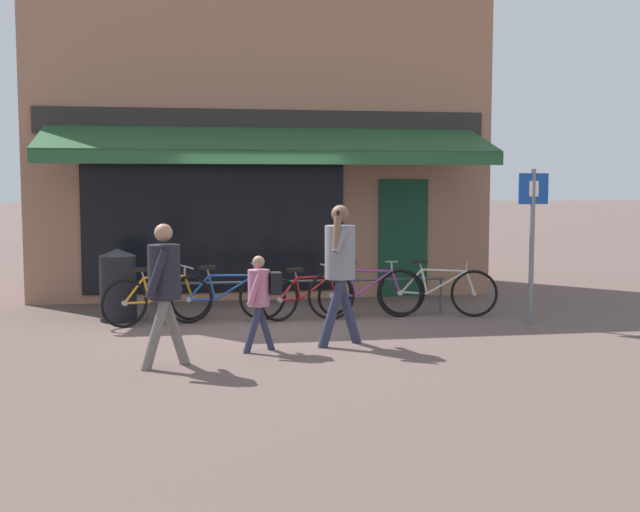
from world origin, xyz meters
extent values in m
plane|color=brown|center=(0.00, 0.00, 0.00)|extent=(160.00, 160.00, 0.00)
cube|color=#9E7056|center=(0.22, 4.39, 3.15)|extent=(8.15, 3.00, 6.30)
cube|color=black|center=(-0.67, 2.87, 1.25)|extent=(4.49, 0.04, 2.20)
cube|color=#143D28|center=(2.67, 2.87, 1.05)|extent=(0.90, 0.04, 2.10)
cube|color=#282623|center=(0.22, 2.87, 3.08)|extent=(7.75, 0.06, 0.44)
cube|color=#23512D|center=(0.22, 2.10, 2.75)|extent=(7.34, 1.59, 0.50)
cube|color=#23512D|center=(0.22, 1.32, 2.43)|extent=(7.34, 0.03, 0.20)
cylinder|color=#47494F|center=(0.50, 0.95, 0.55)|extent=(4.61, 0.04, 0.04)
cylinder|color=#47494F|center=(-1.75, 0.95, 0.28)|extent=(0.04, 0.04, 0.55)
cylinder|color=#47494F|center=(2.76, 0.95, 0.28)|extent=(0.04, 0.04, 0.55)
torus|color=black|center=(-1.11, 0.90, 0.35)|extent=(0.66, 0.38, 0.70)
cylinder|color=#9E9EA3|center=(-1.11, 0.90, 0.35)|extent=(0.09, 0.09, 0.07)
torus|color=black|center=(-2.04, 0.43, 0.35)|extent=(0.66, 0.38, 0.70)
cylinder|color=#9E9EA3|center=(-2.04, 0.43, 0.35)|extent=(0.09, 0.09, 0.07)
cylinder|color=orange|center=(-1.46, 0.72, 0.50)|extent=(0.54, 0.28, 0.37)
cylinder|color=orange|center=(-1.49, 0.69, 0.69)|extent=(0.59, 0.32, 0.05)
cylinder|color=orange|center=(-1.75, 0.57, 0.51)|extent=(0.11, 0.10, 0.37)
cylinder|color=orange|center=(-1.88, 0.51, 0.34)|extent=(0.34, 0.20, 0.05)
cylinder|color=orange|center=(-1.91, 0.49, 0.52)|extent=(0.30, 0.16, 0.37)
cylinder|color=orange|center=(-1.16, 0.87, 0.51)|extent=(0.14, 0.11, 0.34)
cylinder|color=#9E9EA3|center=(-1.79, 0.54, 0.74)|extent=(0.06, 0.05, 0.11)
cube|color=black|center=(-1.80, 0.53, 0.81)|extent=(0.26, 0.20, 0.05)
cylinder|color=#9E9EA3|center=(-1.20, 0.84, 0.75)|extent=(0.04, 0.04, 0.14)
cylinder|color=#9E9EA3|center=(-1.20, 0.83, 0.82)|extent=(0.26, 0.48, 0.05)
torus|color=black|center=(-0.07, 0.73, 0.35)|extent=(0.71, 0.14, 0.71)
cylinder|color=#9E9EA3|center=(-0.07, 0.73, 0.35)|extent=(0.07, 0.07, 0.07)
torus|color=black|center=(-1.15, 0.65, 0.35)|extent=(0.71, 0.14, 0.71)
cylinder|color=#9E9EA3|center=(-1.15, 0.65, 0.35)|extent=(0.07, 0.07, 0.07)
cylinder|color=#1E4793|center=(-0.48, 0.69, 0.51)|extent=(0.61, 0.06, 0.38)
cylinder|color=#1E4793|center=(-0.52, 0.67, 0.69)|extent=(0.67, 0.09, 0.05)
cylinder|color=#1E4793|center=(-0.81, 0.66, 0.52)|extent=(0.12, 0.07, 0.37)
cylinder|color=#1E4793|center=(-0.96, 0.66, 0.34)|extent=(0.38, 0.06, 0.05)
cylinder|color=#1E4793|center=(-1.00, 0.65, 0.52)|extent=(0.33, 0.04, 0.37)
cylinder|color=#1E4793|center=(-0.13, 0.71, 0.52)|extent=(0.16, 0.07, 0.34)
cylinder|color=#9E9EA3|center=(-0.87, 0.64, 0.75)|extent=(0.06, 0.04, 0.11)
cube|color=black|center=(-0.88, 0.64, 0.82)|extent=(0.25, 0.12, 0.06)
cylinder|color=#9E9EA3|center=(-0.19, 0.70, 0.75)|extent=(0.03, 0.04, 0.14)
cylinder|color=#9E9EA3|center=(-0.19, 0.69, 0.82)|extent=(0.06, 0.52, 0.05)
torus|color=black|center=(1.08, 0.99, 0.32)|extent=(0.63, 0.36, 0.65)
cylinder|color=#9E9EA3|center=(1.08, 0.99, 0.32)|extent=(0.09, 0.09, 0.07)
torus|color=black|center=(0.17, 0.58, 0.32)|extent=(0.63, 0.36, 0.65)
cylinder|color=#9E9EA3|center=(0.17, 0.58, 0.32)|extent=(0.09, 0.09, 0.07)
cylinder|color=#B21E1E|center=(0.74, 0.83, 0.46)|extent=(0.53, 0.24, 0.34)
cylinder|color=#B21E1E|center=(0.71, 0.80, 0.63)|extent=(0.57, 0.29, 0.05)
cylinder|color=#B21E1E|center=(0.46, 0.70, 0.47)|extent=(0.10, 0.10, 0.34)
cylinder|color=#B21E1E|center=(0.33, 0.65, 0.31)|extent=(0.33, 0.18, 0.05)
cylinder|color=#B21E1E|center=(0.30, 0.62, 0.48)|extent=(0.30, 0.13, 0.34)
cylinder|color=#B21E1E|center=(1.03, 0.96, 0.47)|extent=(0.14, 0.11, 0.31)
cylinder|color=#9E9EA3|center=(0.42, 0.66, 0.69)|extent=(0.06, 0.05, 0.11)
cube|color=black|center=(0.41, 0.65, 0.76)|extent=(0.26, 0.19, 0.06)
cylinder|color=#9E9EA3|center=(0.99, 0.92, 0.69)|extent=(0.04, 0.04, 0.14)
cylinder|color=#9E9EA3|center=(0.99, 0.92, 0.76)|extent=(0.24, 0.48, 0.07)
torus|color=black|center=(2.03, 0.72, 0.36)|extent=(0.73, 0.17, 0.73)
cylinder|color=#9E9EA3|center=(2.03, 0.72, 0.36)|extent=(0.07, 0.07, 0.08)
torus|color=black|center=(0.95, 0.64, 0.36)|extent=(0.73, 0.17, 0.73)
cylinder|color=#9E9EA3|center=(0.95, 0.64, 0.36)|extent=(0.07, 0.07, 0.08)
cylinder|color=#892D7A|center=(1.62, 0.71, 0.52)|extent=(0.60, 0.11, 0.39)
cylinder|color=#892D7A|center=(1.58, 0.72, 0.71)|extent=(0.66, 0.08, 0.05)
cylinder|color=#892D7A|center=(1.29, 0.68, 0.53)|extent=(0.13, 0.08, 0.38)
cylinder|color=#892D7A|center=(1.14, 0.65, 0.35)|extent=(0.38, 0.06, 0.05)
cylinder|color=#892D7A|center=(1.10, 0.67, 0.54)|extent=(0.33, 0.10, 0.38)
cylinder|color=#892D7A|center=(1.97, 0.73, 0.53)|extent=(0.16, 0.07, 0.35)
cylinder|color=#9E9EA3|center=(1.23, 0.70, 0.77)|extent=(0.06, 0.04, 0.11)
cube|color=black|center=(1.21, 0.71, 0.84)|extent=(0.25, 0.12, 0.06)
cylinder|color=#9E9EA3|center=(1.91, 0.75, 0.77)|extent=(0.03, 0.04, 0.14)
cylinder|color=#9E9EA3|center=(1.91, 0.76, 0.84)|extent=(0.06, 0.52, 0.08)
torus|color=black|center=(3.15, 0.54, 0.36)|extent=(0.71, 0.31, 0.72)
cylinder|color=#9E9EA3|center=(3.15, 0.54, 0.36)|extent=(0.09, 0.08, 0.07)
torus|color=black|center=(2.10, 0.87, 0.36)|extent=(0.71, 0.31, 0.72)
cylinder|color=#9E9EA3|center=(2.10, 0.87, 0.36)|extent=(0.09, 0.08, 0.07)
cylinder|color=#BCB7B2|center=(2.76, 0.68, 0.51)|extent=(0.60, 0.18, 0.38)
cylinder|color=#BCB7B2|center=(2.72, 0.71, 0.70)|extent=(0.66, 0.23, 0.05)
cylinder|color=#BCB7B2|center=(2.43, 0.78, 0.52)|extent=(0.12, 0.10, 0.38)
cylinder|color=#BCB7B2|center=(2.28, 0.81, 0.35)|extent=(0.38, 0.15, 0.05)
cylinder|color=#BCB7B2|center=(2.25, 0.84, 0.53)|extent=(0.33, 0.10, 0.37)
cylinder|color=#BCB7B2|center=(3.10, 0.57, 0.52)|extent=(0.15, 0.11, 0.35)
cylinder|color=#9E9EA3|center=(2.38, 0.81, 0.76)|extent=(0.06, 0.05, 0.11)
cube|color=black|center=(2.37, 0.82, 0.83)|extent=(0.26, 0.17, 0.06)
cylinder|color=#9E9EA3|center=(3.05, 0.61, 0.76)|extent=(0.04, 0.04, 0.14)
cylinder|color=#9E9EA3|center=(3.05, 0.62, 0.83)|extent=(0.18, 0.50, 0.07)
cylinder|color=#282D47|center=(0.59, -1.36, 0.42)|extent=(0.37, 0.13, 0.88)
cylinder|color=#282D47|center=(0.83, -1.15, 0.42)|extent=(0.37, 0.13, 0.88)
cylinder|color=gray|center=(0.71, -1.25, 1.17)|extent=(0.39, 0.39, 0.67)
sphere|color=brown|center=(0.71, -1.25, 1.65)|extent=(0.22, 0.22, 0.22)
cylinder|color=gray|center=(0.81, -1.03, 1.17)|extent=(0.31, 0.18, 0.59)
cylinder|color=gray|center=(0.66, -1.48, 1.33)|extent=(0.24, 0.21, 0.30)
cylinder|color=brown|center=(0.63, -1.47, 1.42)|extent=(0.16, 0.21, 0.45)
cube|color=black|center=(0.65, -1.43, 1.63)|extent=(0.02, 0.07, 0.14)
cylinder|color=#282D47|center=(-0.40, -1.54, 0.28)|extent=(0.24, 0.09, 0.58)
cylinder|color=#282D47|center=(-0.24, -1.39, 0.28)|extent=(0.24, 0.09, 0.58)
cylinder|color=#B26684|center=(-0.32, -1.46, 0.78)|extent=(0.27, 0.27, 0.44)
sphere|color=#A87A5B|center=(-0.32, -1.46, 1.09)|extent=(0.15, 0.15, 0.15)
cylinder|color=#B26684|center=(-0.26, -1.31, 0.77)|extent=(0.21, 0.13, 0.39)
cylinder|color=#B26684|center=(-0.39, -1.62, 0.77)|extent=(0.21, 0.13, 0.39)
cube|color=black|center=(-0.12, -1.46, 0.83)|extent=(0.14, 0.23, 0.26)
cylinder|color=slate|center=(-1.52, -2.23, 0.38)|extent=(0.34, 0.14, 0.79)
cylinder|color=slate|center=(-1.32, -2.01, 0.38)|extent=(0.34, 0.14, 0.79)
cylinder|color=black|center=(-1.42, -2.12, 1.06)|extent=(0.38, 0.38, 0.60)
sphere|color=#A87A5B|center=(-1.42, -2.12, 1.49)|extent=(0.20, 0.20, 0.20)
cylinder|color=black|center=(-1.35, -1.91, 1.06)|extent=(0.29, 0.19, 0.54)
cylinder|color=black|center=(-1.49, -2.33, 1.06)|extent=(0.29, 0.19, 0.54)
cylinder|color=black|center=(-2.18, 1.04, 0.48)|extent=(0.53, 0.53, 0.97)
cone|color=#33353A|center=(-2.18, 1.04, 1.02)|extent=(0.54, 0.54, 0.11)
cylinder|color=slate|center=(3.72, -0.22, 1.12)|extent=(0.07, 0.07, 2.23)
cube|color=#14429E|center=(3.72, -0.23, 1.95)|extent=(0.44, 0.02, 0.44)
cube|color=white|center=(3.72, -0.24, 1.95)|extent=(0.14, 0.01, 0.22)
camera|label=1|loc=(-1.19, -11.02, 2.02)|focal=45.00mm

